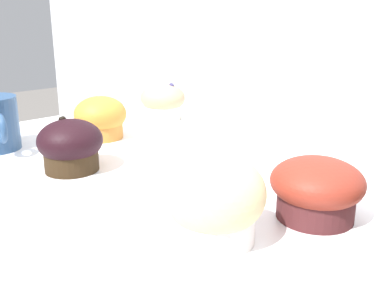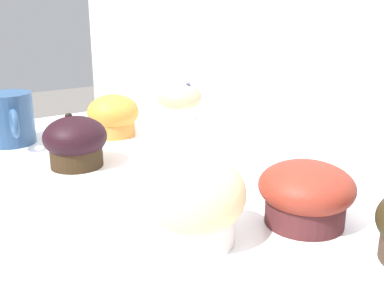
{
  "view_description": "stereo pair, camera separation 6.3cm",
  "coord_description": "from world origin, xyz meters",
  "px_view_note": "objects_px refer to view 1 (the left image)",
  "views": [
    {
      "loc": [
        0.42,
        -0.4,
        1.15
      ],
      "look_at": [
        -0.03,
        0.01,
        0.97
      ],
      "focal_mm": 42.0,
      "sensor_mm": 36.0,
      "label": 1
    },
    {
      "loc": [
        0.46,
        -0.35,
        1.15
      ],
      "look_at": [
        -0.03,
        0.01,
        0.97
      ],
      "focal_mm": 42.0,
      "sensor_mm": 36.0,
      "label": 2
    }
  ],
  "objects_px": {
    "muffin_back_center": "(215,200)",
    "muffin_front_left": "(317,188)",
    "muffin_back_right": "(101,118)",
    "muffin_back_left": "(163,101)",
    "muffin_front_center": "(71,145)"
  },
  "relations": [
    {
      "from": "muffin_back_left",
      "to": "muffin_back_right",
      "type": "relative_size",
      "value": 1.0
    },
    {
      "from": "muffin_back_left",
      "to": "muffin_back_center",
      "type": "distance_m",
      "value": 0.54
    },
    {
      "from": "muffin_back_center",
      "to": "muffin_front_left",
      "type": "bearing_deg",
      "value": 71.75
    },
    {
      "from": "muffin_front_center",
      "to": "muffin_back_right",
      "type": "relative_size",
      "value": 0.99
    },
    {
      "from": "muffin_front_center",
      "to": "muffin_back_center",
      "type": "distance_m",
      "value": 0.29
    },
    {
      "from": "muffin_front_center",
      "to": "muffin_back_right",
      "type": "bearing_deg",
      "value": 134.76
    },
    {
      "from": "muffin_front_center",
      "to": "muffin_back_center",
      "type": "xyz_separation_m",
      "value": [
        0.29,
        0.01,
        0.01
      ]
    },
    {
      "from": "muffin_front_left",
      "to": "muffin_back_right",
      "type": "bearing_deg",
      "value": -179.03
    },
    {
      "from": "muffin_back_center",
      "to": "muffin_front_center",
      "type": "bearing_deg",
      "value": -178.18
    },
    {
      "from": "muffin_back_left",
      "to": "muffin_back_center",
      "type": "height_order",
      "value": "muffin_back_center"
    },
    {
      "from": "muffin_back_center",
      "to": "muffin_back_left",
      "type": "bearing_deg",
      "value": 147.15
    },
    {
      "from": "muffin_back_right",
      "to": "muffin_back_center",
      "type": "bearing_deg",
      "value": -15.5
    },
    {
      "from": "muffin_back_center",
      "to": "muffin_back_right",
      "type": "bearing_deg",
      "value": 164.5
    },
    {
      "from": "muffin_back_right",
      "to": "muffin_back_center",
      "type": "height_order",
      "value": "muffin_back_center"
    },
    {
      "from": "muffin_back_right",
      "to": "muffin_back_center",
      "type": "distance_m",
      "value": 0.42
    }
  ]
}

